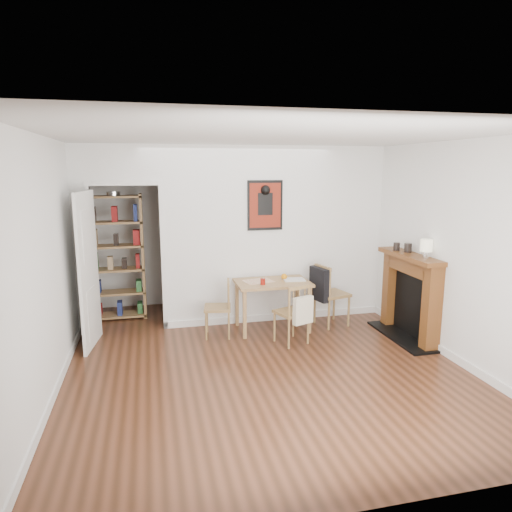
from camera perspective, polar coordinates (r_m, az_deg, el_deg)
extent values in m
plane|color=#582F1C|center=(5.68, 0.49, -12.70)|extent=(5.20, 5.20, 0.00)
plane|color=silver|center=(7.82, -4.03, 3.71)|extent=(4.50, 0.00, 4.50)
plane|color=silver|center=(2.92, 12.89, -8.89)|extent=(4.50, 0.00, 4.50)
plane|color=silver|center=(5.25, -24.08, -0.77)|extent=(0.00, 5.20, 5.20)
plane|color=silver|center=(6.22, 21.08, 1.15)|extent=(0.00, 5.20, 5.20)
plane|color=silver|center=(5.22, 0.54, 14.46)|extent=(5.20, 5.20, 0.00)
cube|color=silver|center=(6.78, 2.42, 2.62)|extent=(3.35, 0.10, 2.60)
cube|color=silver|center=(6.59, -20.82, 1.67)|extent=(0.25, 0.10, 2.60)
cube|color=silver|center=(6.47, -16.30, 10.91)|extent=(0.90, 0.10, 0.55)
cube|color=silver|center=(6.63, -19.84, -0.64)|extent=(0.06, 0.14, 2.05)
cube|color=silver|center=(6.58, -11.52, -0.28)|extent=(0.06, 0.14, 2.05)
cube|color=silver|center=(7.01, 2.47, -7.61)|extent=(3.35, 0.02, 0.10)
cube|color=silver|center=(5.08, -24.11, -16.08)|extent=(0.02, 4.00, 0.10)
cube|color=silver|center=(6.08, 23.40, -11.52)|extent=(0.02, 4.00, 0.10)
cube|color=white|center=(6.17, -20.21, -1.71)|extent=(0.15, 0.80, 2.00)
cube|color=black|center=(6.62, 1.14, 6.34)|extent=(0.52, 0.02, 0.72)
cube|color=maroon|center=(6.61, 1.16, 6.34)|extent=(0.46, 0.00, 0.64)
cube|color=#9D7E49|center=(6.45, 2.07, -3.36)|extent=(1.04, 0.66, 0.04)
cube|color=#9D7E49|center=(6.19, -1.43, -7.38)|extent=(0.05, 0.05, 0.67)
cube|color=#9D7E49|center=(6.43, 6.69, -6.74)|extent=(0.05, 0.05, 0.67)
cube|color=#9D7E49|center=(6.70, -2.40, -5.95)|extent=(0.05, 0.05, 0.67)
cube|color=#9D7E49|center=(6.93, 5.15, -5.42)|extent=(0.05, 0.05, 0.67)
cube|color=black|center=(6.60, 7.86, -3.51)|extent=(0.19, 0.39, 0.48)
cube|color=beige|center=(5.86, 5.73, -6.70)|extent=(0.29, 0.18, 0.35)
cube|color=#9D7E49|center=(7.26, -19.97, -0.27)|extent=(0.04, 0.32, 1.91)
cube|color=#9D7E49|center=(7.20, -13.95, -0.01)|extent=(0.04, 0.32, 1.91)
cube|color=#9D7E49|center=(7.44, -16.58, -7.05)|extent=(0.80, 0.32, 0.03)
cube|color=#9D7E49|center=(7.26, -16.89, -1.62)|extent=(0.80, 0.32, 0.03)
cube|color=#9D7E49|center=(7.11, -17.38, 7.10)|extent=(0.80, 0.32, 0.03)
cube|color=maroon|center=(7.22, -16.97, -0.14)|extent=(0.70, 0.26, 0.26)
cube|color=brown|center=(6.14, 21.10, -6.19)|extent=(0.20, 0.16, 1.10)
cube|color=brown|center=(6.94, 16.53, -3.96)|extent=(0.20, 0.16, 1.10)
cube|color=brown|center=(6.39, 18.76, -0.02)|extent=(0.30, 1.21, 0.06)
cube|color=brown|center=(6.43, 18.91, -1.15)|extent=(0.20, 0.85, 0.20)
cube|color=black|center=(6.59, 19.06, -5.80)|extent=(0.08, 0.81, 0.88)
cube|color=black|center=(6.66, 17.94, -9.49)|extent=(0.45, 1.25, 0.03)
cylinder|color=maroon|center=(6.26, 0.85, -3.21)|extent=(0.07, 0.07, 0.09)
sphere|color=orange|center=(6.56, 3.54, -2.58)|extent=(0.09, 0.09, 0.09)
cube|color=beige|center=(6.45, 0.29, -3.16)|extent=(0.46, 0.38, 0.00)
cube|color=silver|center=(6.54, 4.76, -2.95)|extent=(0.31, 0.24, 0.01)
cylinder|color=silver|center=(6.13, 20.45, 0.14)|extent=(0.08, 0.08, 0.09)
cylinder|color=#EFEAC7|center=(6.11, 20.53, 1.25)|extent=(0.15, 0.15, 0.15)
cylinder|color=black|center=(6.49, 18.46, 0.97)|extent=(0.10, 0.10, 0.12)
cylinder|color=black|center=(6.58, 17.17, 1.13)|extent=(0.09, 0.09, 0.11)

